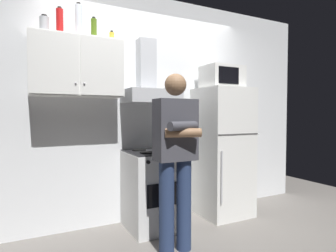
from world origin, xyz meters
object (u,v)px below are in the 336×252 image
Objects in this scene: refrigerator at (222,152)px; bottle_olive_oil at (94,29)px; upper_cabinet at (77,67)px; bottle_vodka_clear at (79,21)px; bottle_soda_red at (60,22)px; range_hood at (149,86)px; microwave at (222,77)px; bottle_canister_steel at (44,25)px; bottle_spice_jar at (112,37)px; person_standing at (176,155)px; stove_oven at (154,189)px.

bottle_olive_oil reaches higher than refrigerator.
upper_cabinet is 0.46m from bottle_vodka_clear.
upper_cabinet reaches higher than refrigerator.
bottle_vodka_clear is at bearing -175.71° from bottle_olive_oil.
bottle_vodka_clear is 1.23× the size of bottle_soda_red.
range_hood is 0.97m from microwave.
bottle_canister_steel is 0.67m from bottle_spice_jar.
person_standing is at bearing -51.02° from bottle_olive_oil.
person_standing is 1.73m from bottle_soda_red.
bottle_vodka_clear reaches higher than microwave.
stove_oven is at bearing -7.14° from bottle_soda_red.
person_standing is at bearing -148.77° from refrigerator.
bottle_canister_steel is at bearing 143.95° from person_standing.
bottle_olive_oil is (-0.58, 0.71, 1.25)m from person_standing.
refrigerator is 4.73× the size of bottle_vodka_clear.
range_hood is 2.73× the size of bottle_soda_red.
upper_cabinet is 0.81m from range_hood.
upper_cabinet reaches higher than microwave.
bottle_canister_steel is at bearing 175.70° from refrigerator.
bottle_spice_jar is (0.53, 0.02, -0.08)m from bottle_soda_red.
upper_cabinet is 0.55× the size of person_standing.
bottle_spice_jar is (-0.43, 0.02, 0.51)m from range_hood.
bottle_canister_steel is (-0.31, 0.06, -0.08)m from bottle_vodka_clear.
microwave is 1.96m from bottle_soda_red.
upper_cabinet is 4.80× the size of bottle_canister_steel.
microwave is 2.56× the size of bottle_canister_steel.
upper_cabinet is 1.88× the size of microwave.
upper_cabinet is at bearing -179.91° from range_hood.
person_standing reaches higher than refrigerator.
bottle_vodka_clear is at bearing 172.90° from stove_oven.
bottle_olive_oil reaches higher than microwave.
bottle_soda_red is at bearing 172.69° from bottle_vodka_clear.
range_hood is (0.80, 0.00, -0.15)m from upper_cabinet.
upper_cabinet is 1.03× the size of stove_oven.
stove_oven is at bearing -7.10° from bottle_vodka_clear.
range_hood reaches higher than refrigerator.
range_hood is at bearing 2.17° from bottle_vodka_clear.
bottle_soda_red is at bearing 141.34° from person_standing.
stove_oven is 0.53× the size of person_standing.
microwave is at bearing -3.24° from bottle_olive_oil.
upper_cabinet is at bearing 2.04° from bottle_soda_red.
bottle_vodka_clear is (-1.73, 0.08, 0.47)m from microwave.
microwave is at bearing 90.90° from refrigerator.
range_hood is at bearing 172.45° from refrigerator.
bottle_canister_steel is at bearing 171.97° from stove_oven.
bottle_vodka_clear is at bearing -177.83° from range_hood.
bottle_canister_steel is at bearing 169.67° from bottle_vodka_clear.
bottle_spice_jar reaches higher than microwave.
bottle_olive_oil is at bearing -1.96° from bottle_soda_red.
bottle_vodka_clear reaches higher than stove_oven.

